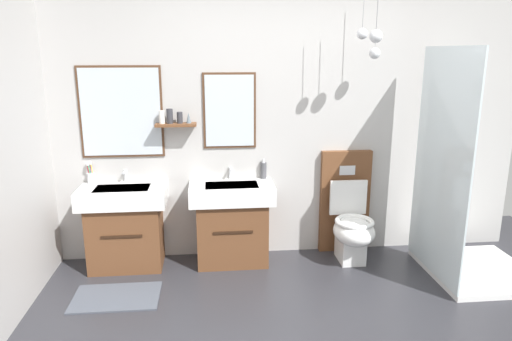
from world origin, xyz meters
TOP-DOWN VIEW (x-y plane):
  - wall_back at (-0.02, 1.72)m, footprint 4.48×0.59m
  - bath_mat at (-1.49, 0.89)m, footprint 0.68×0.44m
  - vanity_sink_left at (-1.49, 1.47)m, footprint 0.76×0.46m
  - tap_on_left_sink at (-1.49, 1.63)m, footprint 0.03×0.13m
  - vanity_sink_right at (-0.53, 1.47)m, footprint 0.76×0.46m
  - tap_on_right_sink at (-0.53, 1.63)m, footprint 0.03×0.13m
  - toilet at (0.57, 1.46)m, footprint 0.48×0.63m
  - toothbrush_cup at (-1.79, 1.62)m, footprint 0.07×0.07m
  - soap_dispenser at (-0.22, 1.63)m, footprint 0.06×0.06m
  - shower_tray at (1.44, 1.00)m, footprint 0.88×0.92m

SIDE VIEW (x-z plane):
  - bath_mat at x=-1.49m, z-range 0.00..0.01m
  - toilet at x=0.57m, z-range -0.12..0.88m
  - vanity_sink_left at x=-1.49m, z-range 0.03..0.78m
  - vanity_sink_right at x=-0.53m, z-range 0.03..0.78m
  - shower_tray at x=1.44m, z-range -0.55..1.40m
  - toothbrush_cup at x=-1.79m, z-range 0.71..0.91m
  - tap_on_left_sink at x=-1.49m, z-range 0.77..0.88m
  - tap_on_right_sink at x=-0.53m, z-range 0.77..0.88m
  - soap_dispenser at x=-0.22m, z-range 0.74..0.93m
  - wall_back at x=-0.02m, z-range 0.00..2.57m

